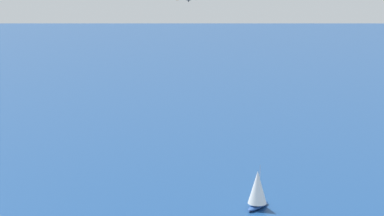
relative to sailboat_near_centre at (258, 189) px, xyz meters
The scene contains 1 object.
sailboat_near_centre is the anchor object (origin of this frame).
Camera 1 is at (-76.51, 125.25, 67.62)m, focal length 60.07 mm.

